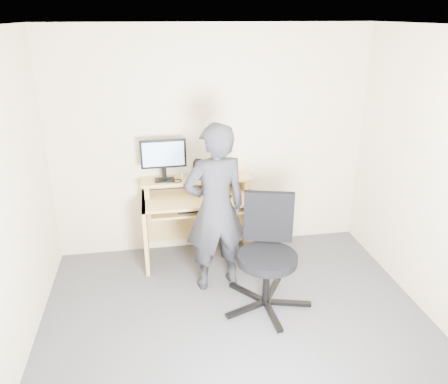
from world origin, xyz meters
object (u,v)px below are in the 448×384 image
object	(u,v)px
monitor	(163,156)
person	(215,209)
desk	(198,211)
office_chair	(268,249)

from	to	relation	value
monitor	person	xyz separation A→B (m)	(0.45, -0.67, -0.34)
monitor	desk	bearing A→B (deg)	-8.80
desk	person	bearing A→B (deg)	-80.51
office_chair	person	size ratio (longest dim) A/B	0.62
monitor	office_chair	xyz separation A→B (m)	(0.88, -1.04, -0.61)
desk	monitor	world-z (taller)	monitor
desk	office_chair	bearing A→B (deg)	-61.71
office_chair	person	world-z (taller)	person
person	desk	bearing A→B (deg)	-90.72
person	monitor	bearing A→B (deg)	-66.62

